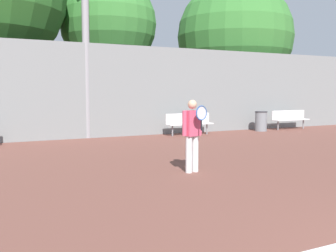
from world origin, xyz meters
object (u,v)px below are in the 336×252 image
(bench_courtside_near, at_px, (290,118))
(tree_green_broad, at_px, (109,25))
(bench_adjacent_court, at_px, (189,122))
(tennis_player, at_px, (192,132))
(trash_bin, at_px, (261,121))
(tree_green_tall, at_px, (235,37))

(bench_courtside_near, distance_m, tree_green_broad, 9.76)
(bench_adjacent_court, bearing_deg, tennis_player, -119.33)
(bench_adjacent_court, xyz_separation_m, tree_green_broad, (-1.55, 5.25, 4.47))
(trash_bin, height_order, tree_green_broad, tree_green_broad)
(tennis_player, relative_size, bench_adjacent_court, 0.79)
(bench_adjacent_court, relative_size, trash_bin, 2.28)
(tree_green_broad, bearing_deg, bench_adjacent_court, -73.52)
(tennis_player, height_order, bench_adjacent_court, tennis_player)
(trash_bin, bearing_deg, bench_adjacent_court, 179.20)
(bench_courtside_near, height_order, trash_bin, trash_bin)
(bench_courtside_near, xyz_separation_m, tree_green_broad, (-6.91, 5.25, 4.47))
(bench_adjacent_court, distance_m, trash_bin, 3.63)
(bench_adjacent_court, height_order, tree_green_tall, tree_green_tall)
(bench_courtside_near, relative_size, tree_green_broad, 0.26)
(bench_courtside_near, bearing_deg, trash_bin, -178.33)
(tennis_player, relative_size, tree_green_tall, 0.20)
(bench_courtside_near, bearing_deg, tennis_player, -144.52)
(trash_bin, bearing_deg, tree_green_tall, 67.06)
(tree_green_broad, bearing_deg, bench_courtside_near, -37.26)
(bench_adjacent_court, bearing_deg, tree_green_broad, 106.48)
(tree_green_tall, relative_size, tree_green_broad, 1.09)
(tennis_player, height_order, tree_green_broad, tree_green_broad)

